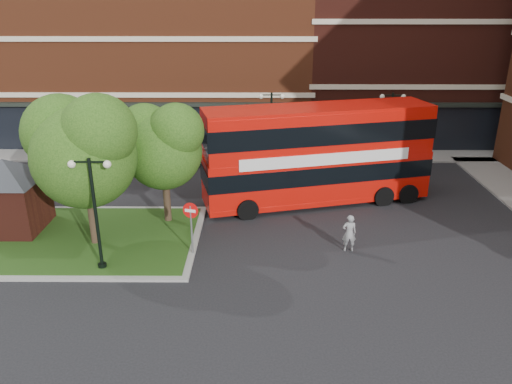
{
  "coord_description": "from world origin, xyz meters",
  "views": [
    {
      "loc": [
        1.19,
        -18.41,
        10.91
      ],
      "look_at": [
        1.04,
        4.25,
        2.0
      ],
      "focal_mm": 35.0,
      "sensor_mm": 36.0,
      "label": 1
    }
  ],
  "objects_px": {
    "car_silver": "(178,156)",
    "car_white": "(349,156)",
    "bus": "(317,148)",
    "woman": "(349,233)"
  },
  "relations": [
    {
      "from": "car_silver",
      "to": "car_white",
      "type": "xyz_separation_m",
      "value": [
        11.81,
        0.0,
        0.02
      ]
    },
    {
      "from": "bus",
      "to": "woman",
      "type": "height_order",
      "value": "bus"
    },
    {
      "from": "bus",
      "to": "car_silver",
      "type": "bearing_deg",
      "value": 128.99
    },
    {
      "from": "bus",
      "to": "car_white",
      "type": "height_order",
      "value": "bus"
    },
    {
      "from": "woman",
      "to": "car_silver",
      "type": "xyz_separation_m",
      "value": [
        -9.72,
        12.5,
        -0.23
      ]
    },
    {
      "from": "car_silver",
      "to": "car_white",
      "type": "bearing_deg",
      "value": -88.29
    },
    {
      "from": "bus",
      "to": "woman",
      "type": "distance_m",
      "value": 6.39
    },
    {
      "from": "woman",
      "to": "car_white",
      "type": "height_order",
      "value": "woman"
    },
    {
      "from": "car_silver",
      "to": "car_white",
      "type": "distance_m",
      "value": 11.81
    },
    {
      "from": "car_silver",
      "to": "woman",
      "type": "bearing_deg",
      "value": -140.42
    }
  ]
}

